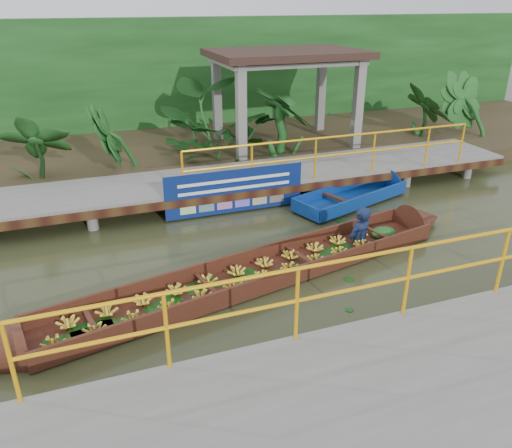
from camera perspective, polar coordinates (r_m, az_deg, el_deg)
name	(u,v)px	position (r m, az deg, el deg)	size (l,w,h in m)	color
ground	(267,263)	(9.46, 1.29, -4.45)	(80.00, 80.00, 0.00)	#2E3319
land_strip	(182,149)	(16.11, -8.47, 8.50)	(30.00, 8.00, 0.45)	#2E2717
far_dock	(218,182)	(12.25, -4.41, 4.84)	(16.00, 2.06, 1.66)	slate
near_dock	(470,385)	(6.84, 23.22, -16.56)	(18.00, 2.40, 1.73)	slate
pavilion	(286,64)	(15.36, 3.47, 17.82)	(4.40, 3.00, 3.00)	slate
foliage_backdrop	(163,80)	(18.15, -10.55, 15.88)	(30.00, 0.80, 4.00)	#133A12
vendor_boat	(270,266)	(8.93, 1.63, -4.77)	(9.52, 2.89, 2.01)	#39190F
moored_blue_boat	(373,190)	(12.95, 13.27, 3.80)	(3.67, 2.00, 0.85)	navy
blue_banner	(235,191)	(11.41, -2.39, 3.81)	(3.26, 0.04, 1.02)	navy
tropical_plants	(274,128)	(14.44, 2.10, 10.96)	(14.22, 1.22, 1.53)	#133A12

